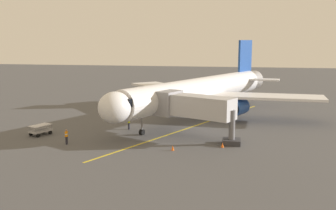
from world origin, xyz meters
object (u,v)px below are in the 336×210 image
airplane (200,91)px  safety_cone_nose_left (173,148)px  jet_bridge (190,106)px  safety_cone_nose_right (222,145)px  ground_crew_wing_walker (129,123)px  baggage_cart_near_nose (145,105)px  baggage_cart_portside (40,130)px  ground_crew_marshaller (66,137)px

airplane → safety_cone_nose_left: size_ratio=68.68×
jet_bridge → safety_cone_nose_right: 6.68m
ground_crew_wing_walker → safety_cone_nose_left: (-7.31, 8.71, -0.61)m
airplane → baggage_cart_near_nose: 12.08m
jet_bridge → baggage_cart_near_nose: (9.96, -18.40, -3.11)m
jet_bridge → baggage_cart_portside: (18.19, 2.27, -3.11)m
ground_crew_marshaller → safety_cone_nose_left: size_ratio=3.11×
safety_cone_nose_right → airplane: bearing=-75.9°
baggage_cart_portside → ground_crew_wing_walker: bearing=-153.3°
ground_crew_marshaller → safety_cone_nose_left: bearing=178.5°
ground_crew_wing_walker → safety_cone_nose_right: bearing=152.1°
ground_crew_wing_walker → safety_cone_nose_right: (-12.46, 6.60, -0.61)m
safety_cone_nose_left → jet_bridge: bearing=-99.6°
jet_bridge → ground_crew_marshaller: size_ratio=6.47×
baggage_cart_near_nose → ground_crew_marshaller: bearing=82.4°
jet_bridge → ground_crew_wing_walker: size_ratio=6.47×
ground_crew_wing_walker → safety_cone_nose_left: ground_crew_wing_walker is taller
baggage_cart_portside → safety_cone_nose_left: size_ratio=5.34×
jet_bridge → ground_crew_wing_walker: jet_bridge is taller
safety_cone_nose_right → baggage_cart_portside: bearing=-4.2°
jet_bridge → safety_cone_nose_left: jet_bridge is taller
ground_crew_marshaller → baggage_cart_portside: size_ratio=0.58×
ground_crew_wing_walker → safety_cone_nose_right: ground_crew_wing_walker is taller
safety_cone_nose_left → airplane: bearing=-93.2°
baggage_cart_near_nose → safety_cone_nose_right: 26.40m
jet_bridge → safety_cone_nose_left: bearing=80.4°
baggage_cart_portside → safety_cone_nose_left: bearing=167.7°
airplane → jet_bridge: airplane is taller
airplane → baggage_cart_near_nose: airplane is taller
airplane → baggage_cart_near_nose: (9.99, -5.91, -3.35)m
jet_bridge → ground_crew_marshaller: 14.66m
safety_cone_nose_left → ground_crew_marshaller: bearing=-1.5°
safety_cone_nose_right → safety_cone_nose_left: bearing=22.3°
baggage_cart_near_nose → baggage_cart_portside: (8.23, 20.67, 0.00)m
baggage_cart_near_nose → safety_cone_nose_right: bearing=122.3°
ground_crew_marshaller → ground_crew_wing_walker: size_ratio=1.00×
jet_bridge → safety_cone_nose_left: size_ratio=20.13×
safety_cone_nose_left → safety_cone_nose_right: bearing=-157.7°
baggage_cart_near_nose → baggage_cart_portside: 22.25m
airplane → safety_cone_nose_left: bearing=86.8°
ground_crew_marshaller → jet_bridge: bearing=-156.6°
ground_crew_marshaller → safety_cone_nose_right: bearing=-174.1°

